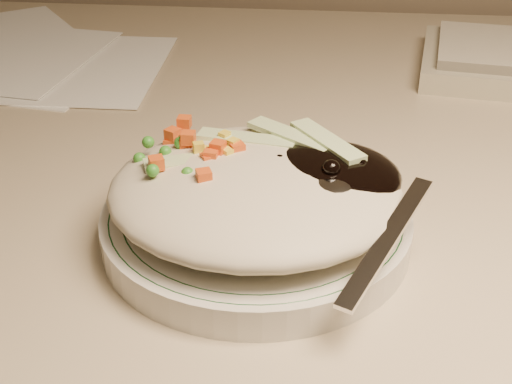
{
  "coord_description": "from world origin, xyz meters",
  "views": [
    {
      "loc": [
        -0.03,
        0.78,
        1.01
      ],
      "look_at": [
        -0.07,
        1.18,
        0.78
      ],
      "focal_mm": 50.0,
      "sensor_mm": 36.0,
      "label": 1
    }
  ],
  "objects": [
    {
      "name": "desk",
      "position": [
        0.0,
        1.38,
        0.54
      ],
      "size": [
        1.4,
        0.7,
        0.74
      ],
      "color": "tan",
      "rests_on": "ground"
    },
    {
      "name": "plate",
      "position": [
        -0.07,
        1.18,
        0.75
      ],
      "size": [
        0.21,
        0.21,
        0.02
      ],
      "primitive_type": "cylinder",
      "color": "silver",
      "rests_on": "desk"
    },
    {
      "name": "plate_rim",
      "position": [
        -0.07,
        1.18,
        0.76
      ],
      "size": [
        0.2,
        0.2,
        0.0
      ],
      "color": "#144723",
      "rests_on": "plate"
    },
    {
      "name": "meal",
      "position": [
        -0.07,
        1.18,
        0.78
      ],
      "size": [
        0.21,
        0.19,
        0.05
      ],
      "color": "#BCB298",
      "rests_on": "plate"
    }
  ]
}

